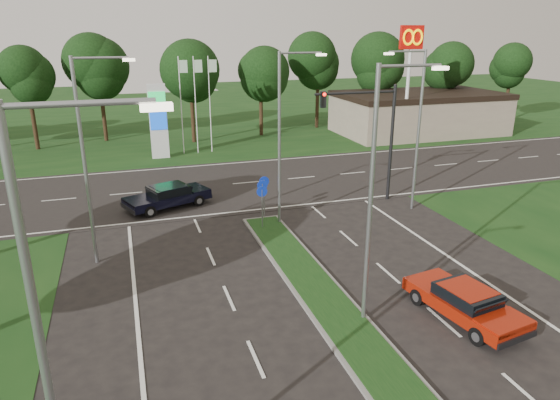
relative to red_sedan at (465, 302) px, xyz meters
name	(u,v)px	position (x,y,z in m)	size (l,w,h in m)	color
verge_far	(178,115)	(-4.33, 49.96, -0.67)	(160.00, 50.00, 0.02)	#123311
cross_road	(233,184)	(-4.33, 18.96, -0.67)	(160.00, 12.00, 0.02)	black
median_kerb	(369,355)	(-4.33, -1.04, -0.61)	(2.00, 26.00, 0.12)	slate
commercial_building	(419,113)	(17.67, 30.96, 1.33)	(16.00, 9.00, 4.00)	gray
streetlight_median_near	(377,186)	(-3.33, 0.96, 4.41)	(2.53, 0.22, 9.00)	gray
streetlight_median_far	(283,131)	(-3.33, 10.96, 4.41)	(2.53, 0.22, 9.00)	gray
streetlight_left_near	(52,335)	(-12.63, -5.04, 4.41)	(2.53, 0.22, 9.00)	gray
streetlight_left_far	(88,152)	(-12.63, 8.96, 4.41)	(2.53, 0.22, 9.00)	gray
streetlight_right_far	(416,123)	(4.47, 10.96, 4.41)	(2.53, 0.22, 9.00)	gray
traffic_signal	(373,126)	(2.86, 12.96, 3.98)	(5.10, 0.42, 7.00)	black
median_signs	(263,193)	(-4.33, 11.36, 1.04)	(1.16, 1.76, 2.38)	gray
gas_pylon	(161,119)	(-8.12, 28.01, 2.53)	(5.80, 1.26, 8.00)	silver
mcdonalds_sign	(410,54)	(13.67, 26.93, 7.32)	(2.20, 0.47, 10.40)	silver
treeline_far	(194,66)	(-4.23, 34.89, 6.16)	(6.00, 6.00, 9.90)	black
red_sedan	(465,302)	(0.00, 0.00, 0.00)	(2.56, 4.77, 1.25)	#9D1A08
navy_sedan	(168,196)	(-9.00, 15.48, 0.05)	(5.22, 3.56, 1.33)	black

